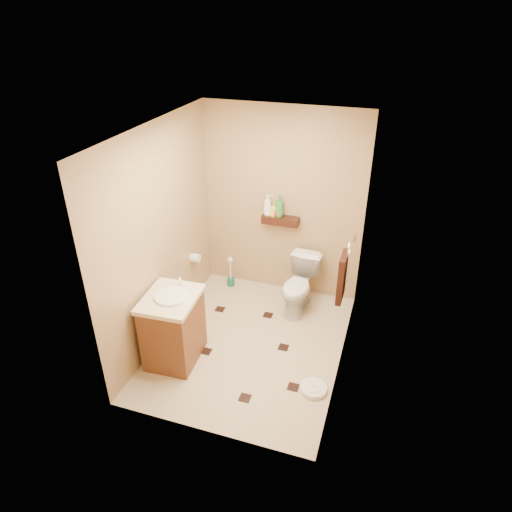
% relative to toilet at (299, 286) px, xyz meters
% --- Properties ---
extents(ground, '(2.50, 2.50, 0.00)m').
position_rel_toilet_xyz_m(ground, '(-0.35, -0.83, -0.34)').
color(ground, beige).
rests_on(ground, ground).
extents(wall_back, '(2.00, 0.04, 2.40)m').
position_rel_toilet_xyz_m(wall_back, '(-0.35, 0.42, 0.86)').
color(wall_back, tan).
rests_on(wall_back, ground).
extents(wall_front, '(2.00, 0.04, 2.40)m').
position_rel_toilet_xyz_m(wall_front, '(-0.35, -2.08, 0.86)').
color(wall_front, tan).
rests_on(wall_front, ground).
extents(wall_left, '(0.04, 2.50, 2.40)m').
position_rel_toilet_xyz_m(wall_left, '(-1.35, -0.83, 0.86)').
color(wall_left, tan).
rests_on(wall_left, ground).
extents(wall_right, '(0.04, 2.50, 2.40)m').
position_rel_toilet_xyz_m(wall_right, '(0.65, -0.83, 0.86)').
color(wall_right, tan).
rests_on(wall_right, ground).
extents(ceiling, '(2.00, 2.50, 0.02)m').
position_rel_toilet_xyz_m(ceiling, '(-0.35, -0.83, 2.06)').
color(ceiling, white).
rests_on(ceiling, wall_back).
extents(wall_shelf, '(0.46, 0.14, 0.10)m').
position_rel_toilet_xyz_m(wall_shelf, '(-0.35, 0.34, 0.68)').
color(wall_shelf, '#37180F').
rests_on(wall_shelf, wall_back).
extents(floor_accents, '(1.30, 1.46, 0.01)m').
position_rel_toilet_xyz_m(floor_accents, '(-0.31, -0.90, -0.33)').
color(floor_accents, black).
rests_on(floor_accents, ground).
extents(toilet, '(0.43, 0.69, 0.67)m').
position_rel_toilet_xyz_m(toilet, '(0.00, 0.00, 0.00)').
color(toilet, white).
rests_on(toilet, ground).
extents(vanity, '(0.57, 0.67, 0.91)m').
position_rel_toilet_xyz_m(vanity, '(-1.05, -1.28, 0.07)').
color(vanity, brown).
rests_on(vanity, ground).
extents(bathroom_scale, '(0.27, 0.27, 0.05)m').
position_rel_toilet_xyz_m(bathroom_scale, '(0.47, -1.30, -0.31)').
color(bathroom_scale, white).
rests_on(bathroom_scale, ground).
extents(toilet_brush, '(0.10, 0.10, 0.44)m').
position_rel_toilet_xyz_m(toilet_brush, '(-0.99, 0.24, -0.18)').
color(toilet_brush, '#175D52').
rests_on(toilet_brush, ground).
extents(towel_ring, '(0.12, 0.30, 0.76)m').
position_rel_toilet_xyz_m(towel_ring, '(0.57, -0.58, 0.61)').
color(towel_ring, silver).
rests_on(towel_ring, wall_right).
extents(toilet_paper, '(0.12, 0.11, 0.12)m').
position_rel_toilet_xyz_m(toilet_paper, '(-1.29, -0.18, 0.26)').
color(toilet_paper, white).
rests_on(toilet_paper, wall_left).
extents(bottle_a, '(0.11, 0.11, 0.26)m').
position_rel_toilet_xyz_m(bottle_a, '(-0.51, 0.34, 0.86)').
color(bottle_a, white).
rests_on(bottle_a, wall_shelf).
extents(bottle_b, '(0.11, 0.11, 0.17)m').
position_rel_toilet_xyz_m(bottle_b, '(-0.44, 0.34, 0.82)').
color(bottle_b, yellow).
rests_on(bottle_b, wall_shelf).
extents(bottle_c, '(0.15, 0.15, 0.14)m').
position_rel_toilet_xyz_m(bottle_c, '(-0.39, 0.34, 0.80)').
color(bottle_c, red).
rests_on(bottle_c, wall_shelf).
extents(bottle_d, '(0.15, 0.15, 0.28)m').
position_rel_toilet_xyz_m(bottle_d, '(-0.37, 0.34, 0.87)').
color(bottle_d, '#2F8D3A').
rests_on(bottle_d, wall_shelf).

